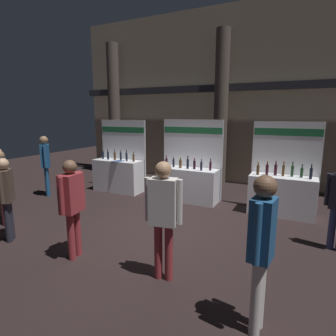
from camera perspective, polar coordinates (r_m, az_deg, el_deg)
name	(u,v)px	position (r m, az deg, el deg)	size (l,w,h in m)	color
ground_plane	(166,226)	(6.41, -0.49, -11.75)	(24.00, 24.00, 0.00)	black
hall_colonnade	(225,99)	(10.34, 11.61, 13.58)	(11.81, 1.01, 6.09)	gray
exhibitor_booth_0	(119,173)	(9.19, -9.99, -0.94)	(1.67, 0.74, 2.28)	white
exhibitor_booth_1	(188,181)	(8.07, 4.08, -2.61)	(1.82, 0.66, 2.32)	white
exhibitor_booth_2	(282,191)	(7.49, 22.20, -4.44)	(1.62, 0.66, 2.29)	white
trash_bin	(169,211)	(6.37, 0.13, -8.77)	(0.34, 0.34, 0.65)	slate
visitor_1	(6,193)	(6.26, -30.14, -4.43)	(0.39, 0.42, 1.66)	#23232D
visitor_2	(163,210)	(4.13, -0.94, -8.55)	(0.56, 0.30, 1.82)	maroon
visitor_3	(261,242)	(3.32, 18.49, -14.12)	(0.27, 0.47, 1.85)	silver
visitor_4	(45,160)	(9.20, -23.69, 1.44)	(0.41, 0.41, 1.83)	navy
visitor_5	(72,200)	(5.03, -18.99, -6.18)	(0.30, 0.57, 1.73)	maroon
visitor_7	(2,181)	(7.21, -30.75, -2.34)	(0.43, 0.42, 1.69)	maroon
visitor_8	(0,176)	(7.94, -31.07, -1.34)	(0.52, 0.37, 1.67)	#33563D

